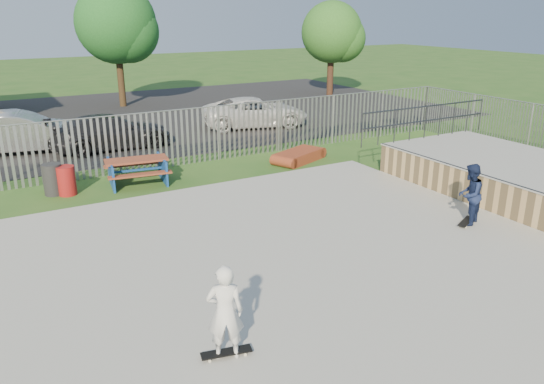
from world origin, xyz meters
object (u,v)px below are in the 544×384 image
tree_mid (116,23)px  skater_white (225,312)px  funbox (299,156)px  car_dark (111,132)px  trash_bin_grey (53,179)px  tree_right (332,32)px  car_silver (21,132)px  car_white (255,112)px  picnic_table (137,171)px  skater_navy (470,195)px  trash_bin_red (67,181)px

tree_mid → skater_white: 25.20m
funbox → car_dark: car_dark is taller
trash_bin_grey → tree_right: tree_right is taller
trash_bin_grey → car_dark: bearing=58.4°
funbox → car_silver: (-8.66, 6.36, 0.62)m
funbox → skater_white: skater_white is taller
car_white → skater_white: skater_white is taller
funbox → car_dark: size_ratio=0.45×
car_white → picnic_table: bearing=142.5°
tree_mid → tree_right: (12.80, -2.56, -0.63)m
tree_right → skater_navy: bearing=-116.8°
tree_right → skater_navy: 22.59m
picnic_table → tree_mid: bearing=84.6°
car_dark → tree_right: (15.84, 7.23, 3.25)m
funbox → car_white: 6.33m
trash_bin_grey → skater_white: 10.02m
picnic_table → car_white: car_white is taller
trash_bin_red → tree_mid: (5.58, 14.72, 4.15)m
trash_bin_grey → tree_mid: size_ratio=0.14×
picnic_table → tree_mid: (3.43, 14.69, 4.17)m
picnic_table → car_dark: (0.39, 4.90, 0.29)m
picnic_table → tree_mid: size_ratio=0.31×
funbox → car_white: (1.46, 6.14, 0.52)m
car_dark → skater_navy: size_ratio=3.02×
car_white → tree_right: tree_right is taller
picnic_table → car_dark: 4.92m
trash_bin_red → car_dark: 5.56m
funbox → tree_right: size_ratio=0.36×
picnic_table → trash_bin_grey: trash_bin_grey is taller
trash_bin_grey → skater_navy: bearing=-43.0°
skater_white → skater_navy: bearing=-143.0°
trash_bin_grey → car_silver: bearing=92.5°
skater_white → car_white: bearing=-96.7°
car_white → skater_navy: bearing=-171.0°
funbox → skater_navy: 7.56m
trash_bin_grey → car_dark: 5.52m
car_dark → car_white: size_ratio=0.95×
skater_white → funbox: bearing=-105.1°
car_dark → tree_right: bearing=-67.1°
trash_bin_grey → tree_right: 22.48m
car_dark → skater_navy: skater_navy is taller
trash_bin_red → tree_right: bearing=33.5°
picnic_table → tree_right: 20.57m
skater_navy → car_dark: bearing=-90.4°
trash_bin_red → car_white: size_ratio=0.18×
funbox → skater_white: 11.99m
trash_bin_red → picnic_table: bearing=1.0°
car_silver → tree_right: bearing=-60.6°
trash_bin_red → car_silver: bearing=95.6°
car_silver → car_white: (10.12, -0.22, -0.10)m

